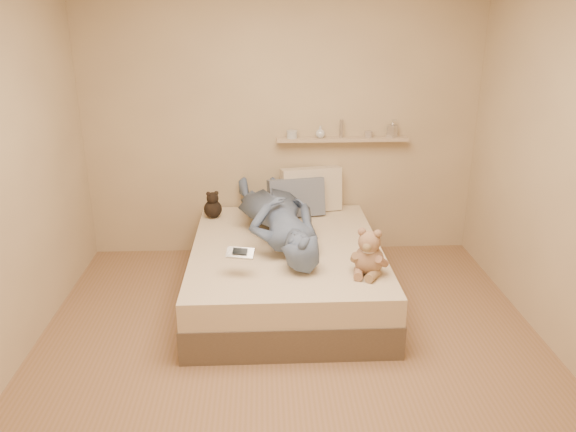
{
  "coord_description": "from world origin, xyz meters",
  "views": [
    {
      "loc": [
        -0.18,
        -3.17,
        2.21
      ],
      "look_at": [
        0.0,
        0.65,
        0.8
      ],
      "focal_mm": 35.0,
      "sensor_mm": 36.0,
      "label": 1
    }
  ],
  "objects_px": {
    "bed": "(286,271)",
    "dark_plush": "(213,206)",
    "teddy_bear": "(369,255)",
    "pillow_grey": "(296,197)",
    "pillow_cream": "(311,189)",
    "game_console": "(240,253)",
    "person": "(277,216)",
    "wall_shelf": "(342,139)"
  },
  "relations": [
    {
      "from": "bed",
      "to": "dark_plush",
      "type": "distance_m",
      "value": 0.97
    },
    {
      "from": "teddy_bear",
      "to": "pillow_grey",
      "type": "bearing_deg",
      "value": 109.47
    },
    {
      "from": "bed",
      "to": "pillow_cream",
      "type": "bearing_deg",
      "value": 72.34
    },
    {
      "from": "game_console",
      "to": "pillow_grey",
      "type": "distance_m",
      "value": 1.3
    },
    {
      "from": "pillow_grey",
      "to": "person",
      "type": "distance_m",
      "value": 0.56
    },
    {
      "from": "bed",
      "to": "game_console",
      "type": "height_order",
      "value": "game_console"
    },
    {
      "from": "teddy_bear",
      "to": "pillow_grey",
      "type": "xyz_separation_m",
      "value": [
        -0.44,
        1.23,
        0.03
      ]
    },
    {
      "from": "pillow_cream",
      "to": "pillow_grey",
      "type": "height_order",
      "value": "pillow_cream"
    },
    {
      "from": "teddy_bear",
      "to": "dark_plush",
      "type": "bearing_deg",
      "value": 134.48
    },
    {
      "from": "dark_plush",
      "to": "pillow_grey",
      "type": "bearing_deg",
      "value": 2.1
    },
    {
      "from": "dark_plush",
      "to": "person",
      "type": "distance_m",
      "value": 0.76
    },
    {
      "from": "pillow_cream",
      "to": "bed",
      "type": "bearing_deg",
      "value": -107.66
    },
    {
      "from": "person",
      "to": "wall_shelf",
      "type": "relative_size",
      "value": 1.32
    },
    {
      "from": "pillow_cream",
      "to": "wall_shelf",
      "type": "xyz_separation_m",
      "value": [
        0.29,
        0.08,
        0.45
      ]
    },
    {
      "from": "person",
      "to": "dark_plush",
      "type": "bearing_deg",
      "value": -53.66
    },
    {
      "from": "wall_shelf",
      "to": "person",
      "type": "bearing_deg",
      "value": -129.62
    },
    {
      "from": "pillow_grey",
      "to": "game_console",
      "type": "bearing_deg",
      "value": -110.82
    },
    {
      "from": "teddy_bear",
      "to": "wall_shelf",
      "type": "distance_m",
      "value": 1.54
    },
    {
      "from": "pillow_grey",
      "to": "wall_shelf",
      "type": "bearing_deg",
      "value": 26.87
    },
    {
      "from": "bed",
      "to": "person",
      "type": "xyz_separation_m",
      "value": [
        -0.07,
        0.16,
        0.42
      ]
    },
    {
      "from": "dark_plush",
      "to": "person",
      "type": "bearing_deg",
      "value": -41.41
    },
    {
      "from": "bed",
      "to": "dark_plush",
      "type": "xyz_separation_m",
      "value": [
        -0.63,
        0.66,
        0.33
      ]
    },
    {
      "from": "teddy_bear",
      "to": "wall_shelf",
      "type": "relative_size",
      "value": 0.29
    },
    {
      "from": "person",
      "to": "wall_shelf",
      "type": "height_order",
      "value": "wall_shelf"
    },
    {
      "from": "wall_shelf",
      "to": "game_console",
      "type": "bearing_deg",
      "value": -121.96
    },
    {
      "from": "game_console",
      "to": "pillow_cream",
      "type": "bearing_deg",
      "value": 65.81
    },
    {
      "from": "pillow_cream",
      "to": "teddy_bear",
      "type": "bearing_deg",
      "value": -78.09
    },
    {
      "from": "dark_plush",
      "to": "pillow_grey",
      "type": "distance_m",
      "value": 0.75
    },
    {
      "from": "dark_plush",
      "to": "pillow_grey",
      "type": "relative_size",
      "value": 0.5
    },
    {
      "from": "bed",
      "to": "wall_shelf",
      "type": "bearing_deg",
      "value": 58.82
    },
    {
      "from": "bed",
      "to": "wall_shelf",
      "type": "height_order",
      "value": "wall_shelf"
    },
    {
      "from": "game_console",
      "to": "pillow_cream",
      "type": "height_order",
      "value": "pillow_cream"
    },
    {
      "from": "teddy_bear",
      "to": "dark_plush",
      "type": "distance_m",
      "value": 1.69
    },
    {
      "from": "pillow_grey",
      "to": "wall_shelf",
      "type": "xyz_separation_m",
      "value": [
        0.43,
        0.22,
        0.48
      ]
    },
    {
      "from": "bed",
      "to": "person",
      "type": "bearing_deg",
      "value": 112.01
    },
    {
      "from": "bed",
      "to": "dark_plush",
      "type": "height_order",
      "value": "dark_plush"
    },
    {
      "from": "pillow_cream",
      "to": "wall_shelf",
      "type": "relative_size",
      "value": 0.46
    },
    {
      "from": "pillow_cream",
      "to": "person",
      "type": "xyz_separation_m",
      "value": [
        -0.33,
        -0.67,
        -0.01
      ]
    },
    {
      "from": "bed",
      "to": "game_console",
      "type": "relative_size",
      "value": 9.2
    },
    {
      "from": "game_console",
      "to": "person",
      "type": "relative_size",
      "value": 0.13
    },
    {
      "from": "bed",
      "to": "dark_plush",
      "type": "bearing_deg",
      "value": 133.62
    },
    {
      "from": "game_console",
      "to": "wall_shelf",
      "type": "distance_m",
      "value": 1.76
    }
  ]
}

